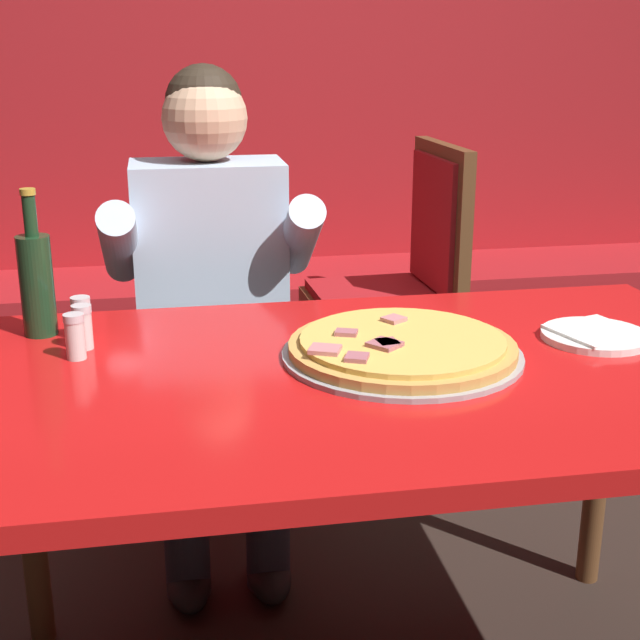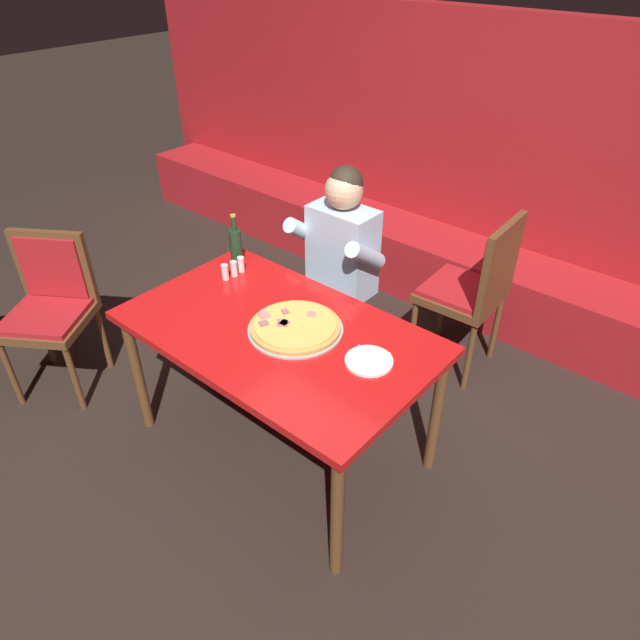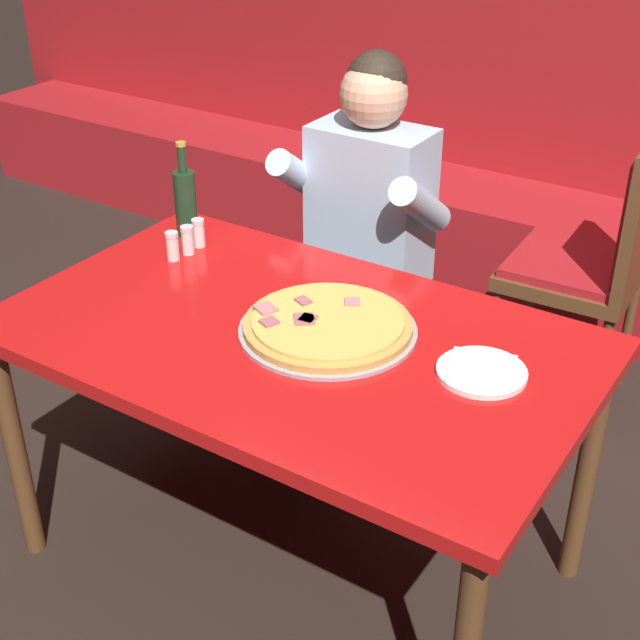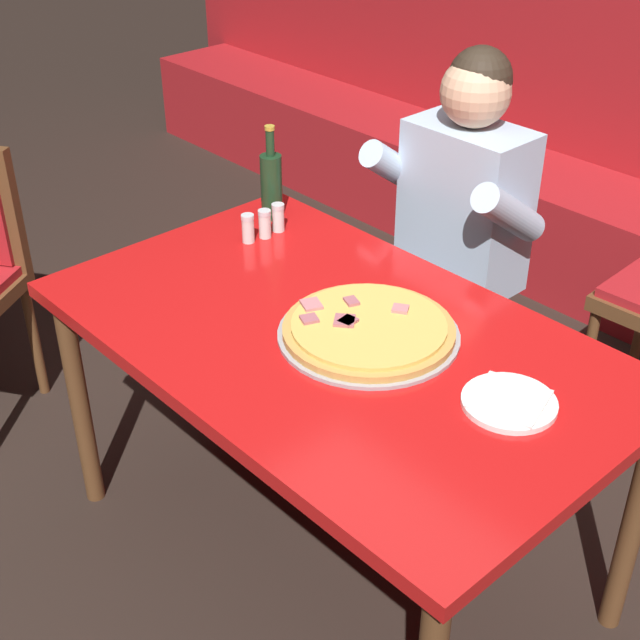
{
  "view_description": "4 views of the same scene",
  "coord_description": "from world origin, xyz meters",
  "px_view_note": "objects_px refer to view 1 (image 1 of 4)",
  "views": [
    {
      "loc": [
        -0.36,
        -1.45,
        1.34
      ],
      "look_at": [
        -0.04,
        0.29,
        0.77
      ],
      "focal_mm": 50.0,
      "sensor_mm": 36.0,
      "label": 1
    },
    {
      "loc": [
        1.54,
        -1.51,
        2.33
      ],
      "look_at": [
        0.13,
        0.16,
        0.8
      ],
      "focal_mm": 32.0,
      "sensor_mm": 36.0,
      "label": 2
    },
    {
      "loc": [
        1.09,
        -1.56,
        1.9
      ],
      "look_at": [
        -0.02,
        0.16,
        0.72
      ],
      "focal_mm": 50.0,
      "sensor_mm": 36.0,
      "label": 3
    },
    {
      "loc": [
        1.33,
        -1.27,
        1.96
      ],
      "look_at": [
        -0.1,
        0.05,
        0.74
      ],
      "focal_mm": 50.0,
      "sensor_mm": 36.0,
      "label": 4
    }
  ],
  "objects_px": {
    "pizza": "(402,348)",
    "beer_bottle": "(36,281)",
    "plate_white_paper": "(595,335)",
    "main_dining_table": "(371,408)",
    "shaker_black_pepper": "(82,320)",
    "shaker_oregano": "(83,329)",
    "dining_chair_near_right": "(404,277)",
    "shaker_parmesan": "(75,339)",
    "diner_seated_blue_shirt": "(214,300)"
  },
  "relations": [
    {
      "from": "beer_bottle",
      "to": "shaker_black_pepper",
      "type": "bearing_deg",
      "value": -28.9
    },
    {
      "from": "dining_chair_near_right",
      "to": "diner_seated_blue_shirt",
      "type": "bearing_deg",
      "value": -140.53
    },
    {
      "from": "main_dining_table",
      "to": "beer_bottle",
      "type": "relative_size",
      "value": 5.05
    },
    {
      "from": "shaker_oregano",
      "to": "dining_chair_near_right",
      "type": "height_order",
      "value": "dining_chair_near_right"
    },
    {
      "from": "plate_white_paper",
      "to": "shaker_parmesan",
      "type": "relative_size",
      "value": 2.44
    },
    {
      "from": "main_dining_table",
      "to": "pizza",
      "type": "relative_size",
      "value": 3.3
    },
    {
      "from": "plate_white_paper",
      "to": "dining_chair_near_right",
      "type": "relative_size",
      "value": 0.21
    },
    {
      "from": "pizza",
      "to": "shaker_black_pepper",
      "type": "xyz_separation_m",
      "value": [
        -0.59,
        0.21,
        0.02
      ]
    },
    {
      "from": "beer_bottle",
      "to": "diner_seated_blue_shirt",
      "type": "distance_m",
      "value": 0.56
    },
    {
      "from": "beer_bottle",
      "to": "shaker_black_pepper",
      "type": "height_order",
      "value": "beer_bottle"
    },
    {
      "from": "main_dining_table",
      "to": "shaker_oregano",
      "type": "height_order",
      "value": "shaker_oregano"
    },
    {
      "from": "main_dining_table",
      "to": "pizza",
      "type": "height_order",
      "value": "pizza"
    },
    {
      "from": "shaker_oregano",
      "to": "diner_seated_blue_shirt",
      "type": "relative_size",
      "value": 0.07
    },
    {
      "from": "pizza",
      "to": "dining_chair_near_right",
      "type": "bearing_deg",
      "value": 74.17
    },
    {
      "from": "diner_seated_blue_shirt",
      "to": "dining_chair_near_right",
      "type": "distance_m",
      "value": 0.84
    },
    {
      "from": "plate_white_paper",
      "to": "beer_bottle",
      "type": "distance_m",
      "value": 1.1
    },
    {
      "from": "shaker_black_pepper",
      "to": "dining_chair_near_right",
      "type": "bearing_deg",
      "value": 46.35
    },
    {
      "from": "pizza",
      "to": "dining_chair_near_right",
      "type": "relative_size",
      "value": 0.44
    },
    {
      "from": "pizza",
      "to": "beer_bottle",
      "type": "relative_size",
      "value": 1.53
    },
    {
      "from": "pizza",
      "to": "beer_bottle",
      "type": "bearing_deg",
      "value": 158.99
    },
    {
      "from": "main_dining_table",
      "to": "shaker_oregano",
      "type": "xyz_separation_m",
      "value": [
        -0.51,
        0.2,
        0.12
      ]
    },
    {
      "from": "beer_bottle",
      "to": "dining_chair_near_right",
      "type": "relative_size",
      "value": 0.29
    },
    {
      "from": "shaker_black_pepper",
      "to": "pizza",
      "type": "bearing_deg",
      "value": -19.81
    },
    {
      "from": "shaker_parmesan",
      "to": "dining_chair_near_right",
      "type": "bearing_deg",
      "value": 49.34
    },
    {
      "from": "shaker_oregano",
      "to": "dining_chair_near_right",
      "type": "bearing_deg",
      "value": 48.15
    },
    {
      "from": "dining_chair_near_right",
      "to": "shaker_oregano",
      "type": "bearing_deg",
      "value": -131.85
    },
    {
      "from": "diner_seated_blue_shirt",
      "to": "pizza",
      "type": "bearing_deg",
      "value": -64.82
    },
    {
      "from": "dining_chair_near_right",
      "to": "beer_bottle",
      "type": "bearing_deg",
      "value": -137.55
    },
    {
      "from": "main_dining_table",
      "to": "plate_white_paper",
      "type": "xyz_separation_m",
      "value": [
        0.47,
        0.08,
        0.09
      ]
    },
    {
      "from": "shaker_parmesan",
      "to": "plate_white_paper",
      "type": "bearing_deg",
      "value": -3.99
    },
    {
      "from": "pizza",
      "to": "beer_bottle",
      "type": "xyz_separation_m",
      "value": [
        -0.67,
        0.26,
        0.09
      ]
    },
    {
      "from": "shaker_black_pepper",
      "to": "shaker_oregano",
      "type": "distance_m",
      "value": 0.06
    },
    {
      "from": "beer_bottle",
      "to": "pizza",
      "type": "bearing_deg",
      "value": -21.01
    },
    {
      "from": "shaker_black_pepper",
      "to": "beer_bottle",
      "type": "bearing_deg",
      "value": 151.1
    },
    {
      "from": "pizza",
      "to": "shaker_black_pepper",
      "type": "relative_size",
      "value": 5.19
    },
    {
      "from": "beer_bottle",
      "to": "shaker_parmesan",
      "type": "distance_m",
      "value": 0.19
    },
    {
      "from": "dining_chair_near_right",
      "to": "pizza",
      "type": "bearing_deg",
      "value": -105.83
    },
    {
      "from": "main_dining_table",
      "to": "diner_seated_blue_shirt",
      "type": "bearing_deg",
      "value": 108.75
    },
    {
      "from": "plate_white_paper",
      "to": "dining_chair_near_right",
      "type": "distance_m",
      "value": 1.16
    },
    {
      "from": "shaker_parmesan",
      "to": "pizza",
      "type": "bearing_deg",
      "value": -9.63
    },
    {
      "from": "shaker_black_pepper",
      "to": "main_dining_table",
      "type": "bearing_deg",
      "value": -26.57
    },
    {
      "from": "main_dining_table",
      "to": "plate_white_paper",
      "type": "height_order",
      "value": "plate_white_paper"
    },
    {
      "from": "beer_bottle",
      "to": "shaker_parmesan",
      "type": "xyz_separation_m",
      "value": [
        0.08,
        -0.16,
        -0.07
      ]
    },
    {
      "from": "beer_bottle",
      "to": "dining_chair_near_right",
      "type": "distance_m",
      "value": 1.39
    },
    {
      "from": "pizza",
      "to": "plate_white_paper",
      "type": "xyz_separation_m",
      "value": [
        0.4,
        0.03,
        -0.01
      ]
    },
    {
      "from": "beer_bottle",
      "to": "shaker_oregano",
      "type": "height_order",
      "value": "beer_bottle"
    },
    {
      "from": "dining_chair_near_right",
      "to": "shaker_parmesan",
      "type": "bearing_deg",
      "value": -130.66
    },
    {
      "from": "pizza",
      "to": "shaker_oregano",
      "type": "distance_m",
      "value": 0.6
    },
    {
      "from": "shaker_black_pepper",
      "to": "shaker_parmesan",
      "type": "bearing_deg",
      "value": -91.93
    },
    {
      "from": "pizza",
      "to": "plate_white_paper",
      "type": "distance_m",
      "value": 0.4
    }
  ]
}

